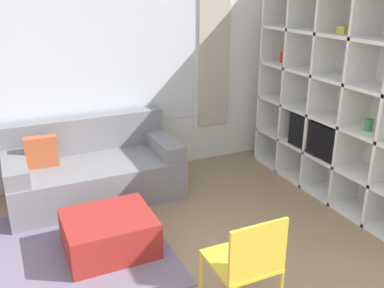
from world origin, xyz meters
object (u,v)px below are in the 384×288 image
object	(u,v)px
ottoman	(109,234)
couch_main	(93,171)
shelving_unit	(341,100)
folding_chair	(247,260)

from	to	relation	value
ottoman	couch_main	bearing A→B (deg)	83.76
shelving_unit	couch_main	distance (m)	2.88
shelving_unit	folding_chair	xyz separation A→B (m)	(-1.99, -1.34, -0.61)
ottoman	shelving_unit	bearing A→B (deg)	1.64
couch_main	shelving_unit	bearing A→B (deg)	-23.31
shelving_unit	couch_main	xyz separation A→B (m)	(-2.53, 1.09, -0.82)
couch_main	ottoman	xyz separation A→B (m)	(-0.13, -1.17, -0.13)
shelving_unit	ottoman	size ratio (longest dim) A/B	3.20
couch_main	folding_chair	bearing A→B (deg)	-77.40
folding_chair	couch_main	bearing A→B (deg)	-77.40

